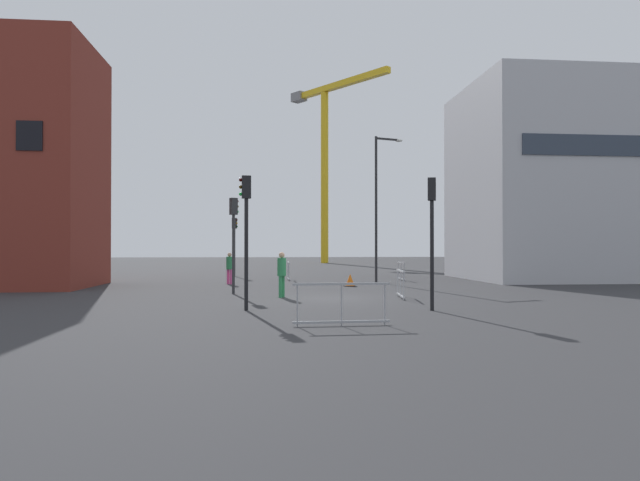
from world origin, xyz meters
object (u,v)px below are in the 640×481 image
(construction_crane, at_px, (326,145))
(traffic_light_median, at_px, (235,237))
(streetlamp_tall, at_px, (379,198))
(traffic_light_island, at_px, (432,222))
(pedestrian_waiting, at_px, (230,266))
(traffic_light_crosswalk, at_px, (246,220))
(traffic_light_verge, at_px, (234,230))
(traffic_cone_by_barrier, at_px, (350,280))
(pedestrian_walking, at_px, (282,271))

(construction_crane, bearing_deg, traffic_light_median, -108.07)
(streetlamp_tall, relative_size, traffic_light_island, 1.96)
(pedestrian_waiting, bearing_deg, traffic_light_crosswalk, -83.57)
(traffic_light_verge, distance_m, traffic_cone_by_barrier, 7.18)
(traffic_light_crosswalk, distance_m, traffic_light_median, 19.72)
(traffic_light_crosswalk, relative_size, traffic_light_island, 1.02)
(construction_crane, height_order, traffic_light_verge, construction_crane)
(traffic_cone_by_barrier, bearing_deg, traffic_light_crosswalk, -115.70)
(construction_crane, xyz_separation_m, traffic_cone_by_barrier, (-2.80, -37.69, -13.82))
(traffic_cone_by_barrier, bearing_deg, pedestrian_walking, -122.10)
(construction_crane, height_order, traffic_cone_by_barrier, construction_crane)
(traffic_light_verge, height_order, traffic_cone_by_barrier, traffic_light_verge)
(streetlamp_tall, xyz_separation_m, pedestrian_walking, (-5.56, -8.34, -3.64))
(traffic_light_island, bearing_deg, pedestrian_waiting, 119.65)
(streetlamp_tall, height_order, pedestrian_walking, streetlamp_tall)
(traffic_light_island, bearing_deg, traffic_light_verge, 135.02)
(streetlamp_tall, relative_size, traffic_light_verge, 2.01)
(pedestrian_waiting, bearing_deg, traffic_light_verge, -84.38)
(traffic_light_island, distance_m, pedestrian_walking, 6.82)
(pedestrian_walking, xyz_separation_m, traffic_cone_by_barrier, (3.54, 5.65, -0.74))
(streetlamp_tall, xyz_separation_m, traffic_light_verge, (-7.53, -6.62, -1.98))
(traffic_light_median, bearing_deg, pedestrian_waiting, -88.42)
(traffic_light_verge, bearing_deg, traffic_cone_by_barrier, 35.50)
(traffic_light_verge, relative_size, traffic_light_median, 1.03)
(traffic_light_crosswalk, xyz_separation_m, traffic_cone_by_barrier, (4.75, 9.87, -2.51))
(traffic_light_crosswalk, bearing_deg, construction_crane, 80.98)
(traffic_light_crosswalk, relative_size, traffic_light_median, 1.08)
(traffic_light_median, distance_m, pedestrian_waiting, 7.93)
(traffic_light_median, distance_m, traffic_light_island, 21.50)
(traffic_light_median, bearing_deg, pedestrian_walking, -79.84)
(streetlamp_tall, distance_m, traffic_light_crosswalk, 14.40)
(streetlamp_tall, relative_size, traffic_light_crosswalk, 1.92)
(traffic_light_island, height_order, pedestrian_walking, traffic_light_island)
(traffic_light_verge, bearing_deg, construction_crane, 78.72)
(traffic_light_median, height_order, pedestrian_waiting, traffic_light_median)
(streetlamp_tall, height_order, pedestrian_waiting, streetlamp_tall)
(construction_crane, relative_size, traffic_cone_by_barrier, 34.30)
(traffic_light_island, bearing_deg, traffic_cone_by_barrier, 95.47)
(traffic_light_crosswalk, height_order, traffic_cone_by_barrier, traffic_light_crosswalk)
(streetlamp_tall, xyz_separation_m, traffic_light_crosswalk, (-6.77, -12.57, -1.88))
(streetlamp_tall, xyz_separation_m, traffic_cone_by_barrier, (-2.02, -2.69, -4.39))
(traffic_light_verge, height_order, pedestrian_waiting, traffic_light_verge)
(traffic_light_median, xyz_separation_m, traffic_cone_by_barrier, (6.31, -9.79, -2.32))
(construction_crane, height_order, pedestrian_waiting, construction_crane)
(traffic_light_island, relative_size, pedestrian_waiting, 2.48)
(traffic_light_median, xyz_separation_m, traffic_light_island, (7.31, -20.22, 0.14))
(construction_crane, bearing_deg, traffic_cone_by_barrier, -94.24)
(pedestrian_walking, bearing_deg, traffic_light_median, 100.16)
(traffic_light_crosswalk, bearing_deg, traffic_cone_by_barrier, 64.30)
(traffic_light_crosswalk, relative_size, traffic_cone_by_barrier, 6.72)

